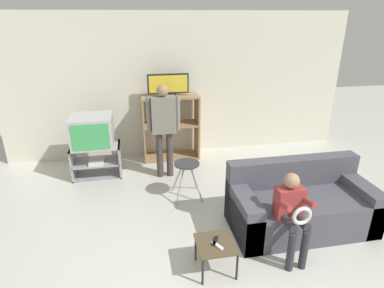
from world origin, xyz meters
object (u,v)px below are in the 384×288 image
Objects in this scene: tv_stand at (97,161)px; remote_control_white at (217,246)px; television_flat at (168,86)px; television_main at (92,131)px; snack_table at (216,247)px; couch at (300,206)px; remote_control_black at (215,241)px; media_shelf at (171,127)px; person_seated_child at (292,210)px; person_standing_adult at (164,123)px; folding_stool at (187,169)px.

tv_stand is 2.90m from remote_control_white.
television_flat is at bearing 21.12° from tv_stand.
television_main reaches higher than snack_table.
snack_table is 0.23× the size of couch.
remote_control_black reaches higher than snack_table.
person_seated_child is at bearing -72.07° from media_shelf.
media_shelf reaches higher than couch.
person_standing_adult is (-1.53, 1.69, 0.64)m from couch.
person_seated_child is (1.14, -2.18, -0.34)m from person_standing_adult.
tv_stand is 1.44m from media_shelf.
tv_stand is 1.77m from television_flat.
remote_control_white is (1.42, -2.55, -0.43)m from television_main.
television_flat is (1.29, 0.50, 1.11)m from tv_stand.
person_standing_adult is (-0.17, -0.73, -0.44)m from television_flat.
media_shelf is at bearing 118.83° from couch.
person_standing_adult is at bearing 108.52° from folding_stool.
television_flat is 0.87m from person_standing_adult.
television_main reaches higher than person_seated_child.
television_flat reaches higher than media_shelf.
person_seated_child is (0.96, -2.91, -0.78)m from television_flat.
television_main is at bearing 133.15° from tv_stand.
folding_stool is 1.57m from remote_control_white.
person_seated_child reaches higher than remote_control_black.
couch is at bearing -3.43° from remote_control_white.
couch is at bearing 51.30° from remote_control_black.
remote_control_black is (1.40, -2.46, 0.09)m from tv_stand.
television_flat is 1.30× the size of folding_stool.
couch is at bearing 51.21° from person_seated_child.
folding_stool is 3.88× the size of remote_control_black.
media_shelf is at bearing 119.98° from remote_control_black.
remote_control_black is (0.09, -2.95, -0.26)m from media_shelf.
tv_stand is 1.42× the size of folding_stool.
tv_stand is 1.96× the size of snack_table.
remote_control_black is at bearing -156.95° from couch.
remote_control_black is at bearing -60.35° from tv_stand.
tv_stand is at bearing 132.97° from person_seated_child.
television_flat is at bearing 120.41° from remote_control_black.
media_shelf is 2.96m from remote_control_black.
person_seated_child is (0.85, 0.07, 0.30)m from snack_table.
remote_control_white is (0.11, -3.03, -1.02)m from television_flat.
tv_stand is 0.45× the size of couch.
person_standing_adult is at bearing -105.05° from media_shelf.
television_flat reaches higher than snack_table.
person_seated_child reaches higher than snack_table.
folding_stool is 1.49m from remote_control_black.
tv_stand is 1.22× the size of television_main.
person_standing_adult is at bearing 67.73° from remote_control_white.
person_seated_child reaches higher than remote_control_white.
remote_control_white is at bearing -88.40° from folding_stool.
person_standing_adult is (-0.20, -0.73, 0.33)m from media_shelf.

